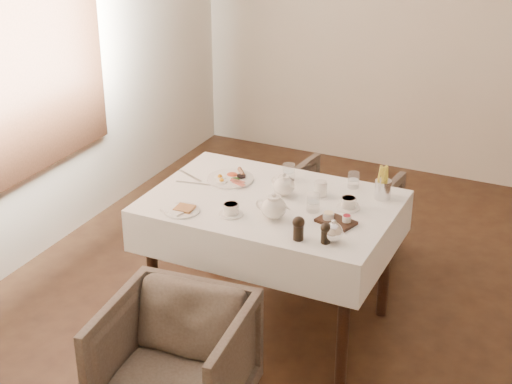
{
  "coord_description": "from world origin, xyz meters",
  "views": [
    {
      "loc": [
        0.94,
        -3.3,
        2.53
      ],
      "look_at": [
        -0.63,
        -0.01,
        0.82
      ],
      "focal_mm": 55.0,
      "sensor_mm": 36.0,
      "label": 1
    }
  ],
  "objects_px": {
    "breakfast_plate": "(231,178)",
    "armchair_near": "(175,363)",
    "armchair_far": "(337,219)",
    "teapot_centre": "(284,184)",
    "table": "(271,220)"
  },
  "relations": [
    {
      "from": "breakfast_plate",
      "to": "armchair_near",
      "type": "bearing_deg",
      "value": -91.77
    },
    {
      "from": "armchair_far",
      "to": "breakfast_plate",
      "type": "height_order",
      "value": "breakfast_plate"
    },
    {
      "from": "armchair_near",
      "to": "armchair_far",
      "type": "bearing_deg",
      "value": 78.42
    },
    {
      "from": "breakfast_plate",
      "to": "teapot_centre",
      "type": "bearing_deg",
      "value": -24.89
    },
    {
      "from": "table",
      "to": "breakfast_plate",
      "type": "height_order",
      "value": "breakfast_plate"
    },
    {
      "from": "table",
      "to": "teapot_centre",
      "type": "bearing_deg",
      "value": 69.64
    },
    {
      "from": "table",
      "to": "armchair_far",
      "type": "xyz_separation_m",
      "value": [
        0.09,
        0.79,
        -0.34
      ]
    },
    {
      "from": "teapot_centre",
      "to": "breakfast_plate",
      "type": "bearing_deg",
      "value": -172.47
    },
    {
      "from": "table",
      "to": "armchair_far",
      "type": "bearing_deg",
      "value": 83.3
    },
    {
      "from": "armchair_near",
      "to": "teapot_centre",
      "type": "xyz_separation_m",
      "value": [
        0.11,
        0.97,
        0.52
      ]
    },
    {
      "from": "armchair_far",
      "to": "teapot_centre",
      "type": "distance_m",
      "value": 0.88
    },
    {
      "from": "armchair_far",
      "to": "teapot_centre",
      "type": "bearing_deg",
      "value": 90.29
    },
    {
      "from": "table",
      "to": "armchair_far",
      "type": "relative_size",
      "value": 1.94
    },
    {
      "from": "armchair_near",
      "to": "breakfast_plate",
      "type": "xyz_separation_m",
      "value": [
        -0.24,
        1.03,
        0.47
      ]
    },
    {
      "from": "table",
      "to": "armchair_near",
      "type": "height_order",
      "value": "table"
    }
  ]
}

